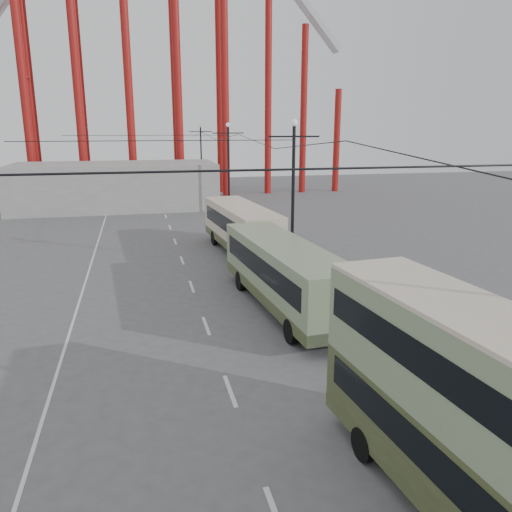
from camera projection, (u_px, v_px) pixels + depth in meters
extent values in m
plane|color=#535356|center=(293.00, 459.00, 13.65)|extent=(160.00, 160.00, 0.00)
cube|color=silver|center=(186.00, 272.00, 31.32)|extent=(0.15, 82.00, 0.01)
cube|color=silver|center=(280.00, 262.00, 33.70)|extent=(0.12, 120.00, 0.01)
cube|color=silver|center=(88.00, 274.00, 30.91)|extent=(0.12, 120.00, 0.01)
cylinder|color=black|center=(293.00, 200.00, 30.74)|extent=(0.20, 0.20, 9.00)
cylinder|color=black|center=(292.00, 266.00, 31.80)|extent=(0.44, 0.44, 0.50)
cube|color=black|center=(294.00, 136.00, 29.80)|extent=(3.20, 0.10, 0.10)
sphere|color=white|center=(294.00, 123.00, 29.60)|extent=(0.44, 0.44, 0.44)
cylinder|color=black|center=(229.00, 171.00, 51.47)|extent=(0.20, 0.20, 9.00)
cylinder|color=black|center=(229.00, 212.00, 52.53)|extent=(0.44, 0.44, 0.50)
cube|color=black|center=(228.00, 133.00, 50.52)|extent=(3.20, 0.10, 0.10)
sphere|color=white|center=(228.00, 125.00, 50.32)|extent=(0.44, 0.44, 0.44)
cylinder|color=black|center=(201.00, 159.00, 72.19)|extent=(0.20, 0.20, 9.00)
cylinder|color=black|center=(202.00, 188.00, 73.25)|extent=(0.44, 0.44, 0.50)
cube|color=black|center=(201.00, 132.00, 71.25)|extent=(3.20, 0.10, 0.10)
sphere|color=white|center=(200.00, 126.00, 71.05)|extent=(0.44, 0.44, 0.44)
cylinder|color=maroon|center=(24.00, 87.00, 58.50)|extent=(1.00, 1.00, 27.00)
cylinder|color=maroon|center=(30.00, 89.00, 62.27)|extent=(1.00, 1.00, 27.00)
cylinder|color=maroon|center=(74.00, 47.00, 58.73)|extent=(1.00, 1.00, 36.00)
cylinder|color=maroon|center=(77.00, 52.00, 62.50)|extent=(1.00, 1.00, 36.00)
cylinder|color=maroon|center=(124.00, 9.00, 58.96)|extent=(1.00, 1.00, 45.00)
cylinder|color=maroon|center=(124.00, 16.00, 62.73)|extent=(1.00, 1.00, 45.00)
cylinder|color=maroon|center=(268.00, 80.00, 65.82)|extent=(0.90, 0.90, 30.00)
cylinder|color=maroon|center=(304.00, 111.00, 67.94)|extent=(0.90, 0.90, 22.00)
cylinder|color=maroon|center=(337.00, 141.00, 70.06)|extent=(0.90, 0.90, 14.00)
cube|color=#B5B5BA|center=(306.00, 7.00, 64.70)|extent=(9.89, 2.00, 10.87)
cube|color=gray|center=(116.00, 186.00, 55.95)|extent=(22.00, 10.00, 5.00)
cube|color=#373E21|center=(468.00, 461.00, 11.16)|extent=(3.17, 9.57, 2.07)
cube|color=black|center=(470.00, 445.00, 11.05)|extent=(3.04, 7.70, 0.85)
cube|color=gray|center=(474.00, 415.00, 10.87)|extent=(3.19, 9.57, 0.28)
cube|color=gray|center=(480.00, 366.00, 10.57)|extent=(3.17, 9.57, 2.07)
cube|color=black|center=(481.00, 362.00, 10.55)|extent=(3.16, 9.01, 0.80)
cube|color=beige|center=(486.00, 317.00, 10.30)|extent=(3.19, 9.57, 0.11)
cylinder|color=black|center=(363.00, 444.00, 13.52)|extent=(0.35, 0.96, 0.94)
cylinder|color=black|center=(429.00, 430.00, 14.17)|extent=(0.35, 0.96, 0.94)
cube|color=gray|center=(284.00, 273.00, 24.57)|extent=(3.64, 11.99, 2.58)
cube|color=black|center=(284.00, 264.00, 24.46)|extent=(3.57, 10.71, 1.02)
cube|color=#373E21|center=(284.00, 292.00, 24.82)|extent=(3.67, 12.00, 0.54)
cube|color=gray|center=(285.00, 245.00, 24.22)|extent=(3.66, 11.99, 0.17)
cylinder|color=black|center=(242.00, 282.00, 27.60)|extent=(0.39, 1.09, 1.07)
cylinder|color=black|center=(282.00, 278.00, 28.33)|extent=(0.39, 1.09, 1.07)
cylinder|color=black|center=(289.00, 329.00, 21.08)|extent=(0.39, 1.09, 1.07)
cylinder|color=black|center=(341.00, 323.00, 21.81)|extent=(0.39, 1.09, 1.07)
cube|color=beige|center=(241.00, 227.00, 35.68)|extent=(3.68, 11.24, 2.65)
cube|color=black|center=(241.00, 221.00, 35.57)|extent=(3.61, 9.92, 1.05)
cube|color=#373E21|center=(241.00, 241.00, 35.94)|extent=(3.71, 11.24, 0.55)
cube|color=beige|center=(241.00, 207.00, 35.33)|extent=(3.70, 11.24, 0.18)
cylinder|color=black|center=(215.00, 239.00, 38.29)|extent=(0.40, 1.13, 1.10)
cylinder|color=black|center=(246.00, 236.00, 39.04)|extent=(0.40, 1.13, 1.10)
cylinder|color=black|center=(237.00, 258.00, 32.60)|extent=(0.40, 1.13, 1.10)
cylinder|color=black|center=(273.00, 255.00, 33.35)|extent=(0.40, 1.13, 1.10)
imported|color=black|center=(284.00, 304.00, 23.18)|extent=(0.75, 0.64, 1.73)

